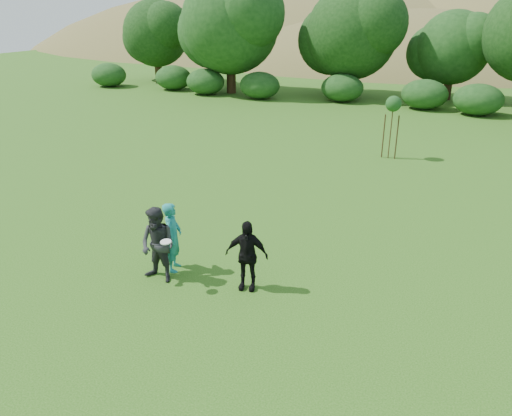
{
  "coord_description": "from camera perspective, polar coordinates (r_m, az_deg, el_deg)",
  "views": [
    {
      "loc": [
        5.51,
        -9.2,
        6.56
      ],
      "look_at": [
        0.0,
        3.0,
        1.1
      ],
      "focal_mm": 35.0,
      "sensor_mm": 36.0,
      "label": 1
    }
  ],
  "objects": [
    {
      "name": "frisbee",
      "position": [
        12.14,
        -10.28,
        -3.83
      ],
      "size": [
        0.27,
        0.27,
        0.05
      ],
      "color": "white",
      "rests_on": "ground"
    },
    {
      "name": "player_teal",
      "position": [
        13.21,
        -9.49,
        -3.28
      ],
      "size": [
        0.66,
        0.8,
        1.89
      ],
      "primitive_type": "imported",
      "rotation": [
        0.0,
        0.0,
        1.92
      ],
      "color": "#1C7E78",
      "rests_on": "ground"
    },
    {
      "name": "ground",
      "position": [
        12.57,
        -5.71,
        -9.39
      ],
      "size": [
        120.0,
        120.0,
        0.0
      ],
      "primitive_type": "plane",
      "color": "#19470C",
      "rests_on": "ground"
    },
    {
      "name": "hillside",
      "position": [
        80.06,
        19.45,
        7.54
      ],
      "size": [
        150.0,
        72.0,
        52.0
      ],
      "color": "olive",
      "rests_on": "ground"
    },
    {
      "name": "player_black",
      "position": [
        12.2,
        -1.08,
        -5.43
      ],
      "size": [
        1.13,
        0.66,
        1.81
      ],
      "primitive_type": "imported",
      "rotation": [
        0.0,
        0.0,
        0.22
      ],
      "color": "black",
      "rests_on": "ground"
    },
    {
      "name": "sapling",
      "position": [
        23.41,
        15.42,
        11.22
      ],
      "size": [
        0.7,
        0.7,
        2.85
      ],
      "color": "#3E2A18",
      "rests_on": "ground"
    },
    {
      "name": "player_grey",
      "position": [
        12.74,
        -11.14,
        -4.19
      ],
      "size": [
        1.02,
        0.82,
        1.98
      ],
      "primitive_type": "imported",
      "rotation": [
        0.0,
        0.0,
        -0.08
      ],
      "color": "#29292B",
      "rests_on": "ground"
    },
    {
      "name": "tree_row",
      "position": [
        37.99,
        21.98,
        18.15
      ],
      "size": [
        53.92,
        10.38,
        9.62
      ],
      "color": "#3A2616",
      "rests_on": "ground"
    }
  ]
}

